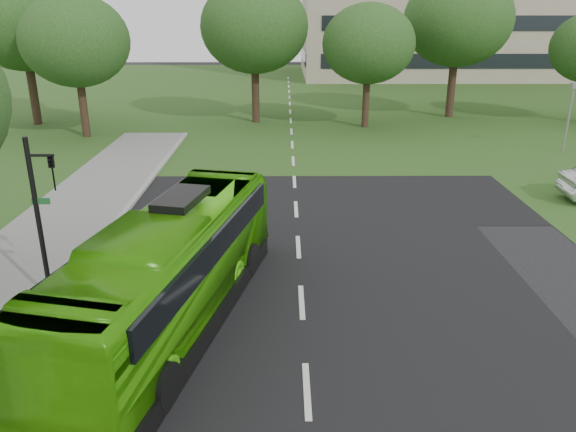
% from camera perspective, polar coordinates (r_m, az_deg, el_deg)
% --- Properties ---
extents(ground, '(160.00, 160.00, 0.00)m').
position_cam_1_polar(ground, '(14.69, 1.62, -12.56)').
color(ground, black).
rests_on(ground, ground).
extents(street_surfaces, '(120.00, 120.00, 0.15)m').
position_cam_1_polar(street_surfaces, '(35.97, -0.20, 7.55)').
color(street_surfaces, black).
rests_on(street_surfaces, ground).
extents(tree_park_a, '(6.74, 6.74, 8.96)m').
position_cam_1_polar(tree_park_a, '(39.12, -20.82, 16.29)').
color(tree_park_a, black).
rests_on(tree_park_a, ground).
extents(tree_park_b, '(7.66, 7.66, 10.05)m').
position_cam_1_polar(tree_park_b, '(41.94, -3.45, 18.64)').
color(tree_park_b, black).
rests_on(tree_park_b, ground).
extents(tree_park_c, '(6.34, 6.34, 8.43)m').
position_cam_1_polar(tree_park_c, '(40.43, 8.19, 16.92)').
color(tree_park_c, black).
rests_on(tree_park_c, ground).
extents(tree_park_d, '(8.04, 8.04, 10.63)m').
position_cam_1_polar(tree_park_d, '(45.81, 16.89, 18.53)').
color(tree_park_d, black).
rests_on(tree_park_d, ground).
extents(tree_park_f, '(7.83, 7.83, 10.45)m').
position_cam_1_polar(tree_park_f, '(44.97, -25.37, 17.38)').
color(tree_park_f, black).
rests_on(tree_park_f, ground).
extents(bus, '(4.92, 11.24, 3.05)m').
position_cam_1_polar(bus, '(15.12, -11.98, -5.41)').
color(bus, '#42AE0D').
rests_on(bus, ground).
extents(traffic_light, '(0.78, 0.22, 4.86)m').
position_cam_1_polar(traffic_light, '(16.57, -23.68, 0.56)').
color(traffic_light, black).
rests_on(traffic_light, ground).
extents(camera_pole, '(0.37, 0.33, 4.01)m').
position_cam_1_polar(camera_pole, '(36.69, 26.75, 9.74)').
color(camera_pole, gray).
rests_on(camera_pole, ground).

